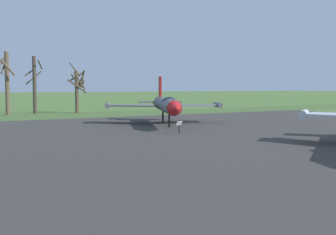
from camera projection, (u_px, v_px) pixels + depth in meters
asphalt_apron at (200, 155)px, 24.22m from camera, size 79.25×60.78×0.05m
grass_verge_strip at (48, 116)px, 55.79m from camera, size 139.25×12.00×0.06m
jet_fighter_rear_center at (166, 105)px, 42.87m from camera, size 12.54×14.46×5.16m
info_placard_rear_center at (179, 126)px, 34.95m from camera, size 0.63×0.36×1.09m
bare_tree_left_of_center at (7, 81)px, 57.64m from camera, size 2.22×2.45×8.82m
bare_tree_center at (34, 84)px, 61.55m from camera, size 2.62×2.63×8.48m
bare_tree_right_of_center at (78, 89)px, 61.89m from camera, size 3.15×3.22×6.44m
bare_tree_far_right at (77, 90)px, 63.43m from camera, size 2.37×2.04×7.63m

